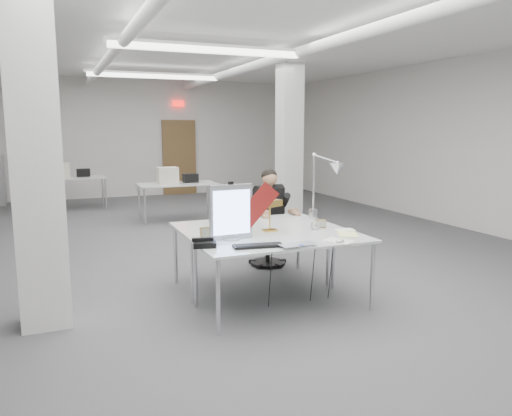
{
  "coord_description": "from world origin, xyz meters",
  "views": [
    {
      "loc": [
        -2.17,
        -7.05,
        1.9
      ],
      "look_at": [
        -0.1,
        -2.0,
        1.01
      ],
      "focal_mm": 35.0,
      "sensor_mm": 36.0,
      "label": 1
    }
  ],
  "objects_px": {
    "monitor": "(231,212)",
    "desk_phone": "(205,244)",
    "desk_main": "(284,240)",
    "seated_person": "(269,202)",
    "laptop": "(301,246)",
    "beige_monitor": "(229,211)",
    "architect_lamp": "(324,184)",
    "bankers_lamp": "(270,214)",
    "office_chair": "(268,225)"
  },
  "relations": [
    {
      "from": "bankers_lamp",
      "to": "beige_monitor",
      "type": "xyz_separation_m",
      "value": [
        -0.28,
        0.56,
        -0.03
      ]
    },
    {
      "from": "desk_main",
      "to": "monitor",
      "type": "bearing_deg",
      "value": 158.43
    },
    {
      "from": "desk_main",
      "to": "seated_person",
      "type": "bearing_deg",
      "value": 71.27
    },
    {
      "from": "bankers_lamp",
      "to": "desk_phone",
      "type": "height_order",
      "value": "bankers_lamp"
    },
    {
      "from": "office_chair",
      "to": "desk_phone",
      "type": "xyz_separation_m",
      "value": [
        -1.38,
        -1.63,
        0.21
      ]
    },
    {
      "from": "architect_lamp",
      "to": "laptop",
      "type": "bearing_deg",
      "value": -144.01
    },
    {
      "from": "seated_person",
      "to": "bankers_lamp",
      "type": "relative_size",
      "value": 2.54
    },
    {
      "from": "laptop",
      "to": "desk_phone",
      "type": "height_order",
      "value": "desk_phone"
    },
    {
      "from": "monitor",
      "to": "desk_phone",
      "type": "distance_m",
      "value": 0.48
    },
    {
      "from": "monitor",
      "to": "bankers_lamp",
      "type": "relative_size",
      "value": 1.5
    },
    {
      "from": "seated_person",
      "to": "desk_main",
      "type": "bearing_deg",
      "value": -120.64
    },
    {
      "from": "bankers_lamp",
      "to": "seated_person",
      "type": "bearing_deg",
      "value": 43.25
    },
    {
      "from": "seated_person",
      "to": "desk_phone",
      "type": "distance_m",
      "value": 2.1
    },
    {
      "from": "beige_monitor",
      "to": "laptop",
      "type": "bearing_deg",
      "value": -84.13
    },
    {
      "from": "monitor",
      "to": "architect_lamp",
      "type": "height_order",
      "value": "architect_lamp"
    },
    {
      "from": "monitor",
      "to": "laptop",
      "type": "bearing_deg",
      "value": -53.49
    },
    {
      "from": "desk_phone",
      "to": "bankers_lamp",
      "type": "bearing_deg",
      "value": 40.72
    },
    {
      "from": "seated_person",
      "to": "desk_phone",
      "type": "relative_size",
      "value": 4.39
    },
    {
      "from": "seated_person",
      "to": "architect_lamp",
      "type": "relative_size",
      "value": 1.02
    },
    {
      "from": "seated_person",
      "to": "desk_phone",
      "type": "bearing_deg",
      "value": -143.1
    },
    {
      "from": "desk_main",
      "to": "monitor",
      "type": "relative_size",
      "value": 3.17
    },
    {
      "from": "desk_main",
      "to": "architect_lamp",
      "type": "bearing_deg",
      "value": 38.31
    },
    {
      "from": "desk_main",
      "to": "monitor",
      "type": "xyz_separation_m",
      "value": [
        -0.5,
        0.2,
        0.3
      ]
    },
    {
      "from": "desk_phone",
      "to": "architect_lamp",
      "type": "relative_size",
      "value": 0.23
    },
    {
      "from": "laptop",
      "to": "desk_main",
      "type": "bearing_deg",
      "value": 82.78
    },
    {
      "from": "monitor",
      "to": "desk_main",
      "type": "bearing_deg",
      "value": -23.62
    },
    {
      "from": "bankers_lamp",
      "to": "beige_monitor",
      "type": "relative_size",
      "value": 1.12
    },
    {
      "from": "architect_lamp",
      "to": "office_chair",
      "type": "bearing_deg",
      "value": 93.0
    },
    {
      "from": "laptop",
      "to": "office_chair",
      "type": "bearing_deg",
      "value": 69.37
    },
    {
      "from": "office_chair",
      "to": "desk_phone",
      "type": "height_order",
      "value": "office_chair"
    },
    {
      "from": "monitor",
      "to": "desk_phone",
      "type": "relative_size",
      "value": 2.59
    },
    {
      "from": "office_chair",
      "to": "desk_main",
      "type": "bearing_deg",
      "value": -120.1
    },
    {
      "from": "desk_main",
      "to": "office_chair",
      "type": "height_order",
      "value": "office_chair"
    },
    {
      "from": "desk_main",
      "to": "desk_phone",
      "type": "distance_m",
      "value": 0.85
    },
    {
      "from": "beige_monitor",
      "to": "architect_lamp",
      "type": "relative_size",
      "value": 0.36
    },
    {
      "from": "beige_monitor",
      "to": "architect_lamp",
      "type": "xyz_separation_m",
      "value": [
        1.1,
        -0.31,
        0.31
      ]
    },
    {
      "from": "bankers_lamp",
      "to": "architect_lamp",
      "type": "bearing_deg",
      "value": -6.06
    },
    {
      "from": "seated_person",
      "to": "laptop",
      "type": "xyz_separation_m",
      "value": [
        -0.54,
        -1.98,
        -0.13
      ]
    },
    {
      "from": "monitor",
      "to": "bankers_lamp",
      "type": "distance_m",
      "value": 0.58
    },
    {
      "from": "desk_main",
      "to": "architect_lamp",
      "type": "height_order",
      "value": "architect_lamp"
    },
    {
      "from": "desk_main",
      "to": "office_chair",
      "type": "relative_size",
      "value": 1.57
    },
    {
      "from": "desk_main",
      "to": "laptop",
      "type": "xyz_separation_m",
      "value": [
        -0.01,
        -0.42,
        0.03
      ]
    },
    {
      "from": "desk_main",
      "to": "desk_phone",
      "type": "height_order",
      "value": "desk_phone"
    },
    {
      "from": "beige_monitor",
      "to": "desk_phone",
      "type": "bearing_deg",
      "value": -125.02
    },
    {
      "from": "architect_lamp",
      "to": "seated_person",
      "type": "bearing_deg",
      "value": 93.97
    },
    {
      "from": "laptop",
      "to": "beige_monitor",
      "type": "bearing_deg",
      "value": 93.95
    },
    {
      "from": "laptop",
      "to": "bankers_lamp",
      "type": "relative_size",
      "value": 0.98
    },
    {
      "from": "laptop",
      "to": "beige_monitor",
      "type": "xyz_separation_m",
      "value": [
        -0.24,
        1.4,
        0.15
      ]
    },
    {
      "from": "office_chair",
      "to": "monitor",
      "type": "bearing_deg",
      "value": -138.05
    },
    {
      "from": "office_chair",
      "to": "desk_phone",
      "type": "relative_size",
      "value": 5.24
    }
  ]
}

